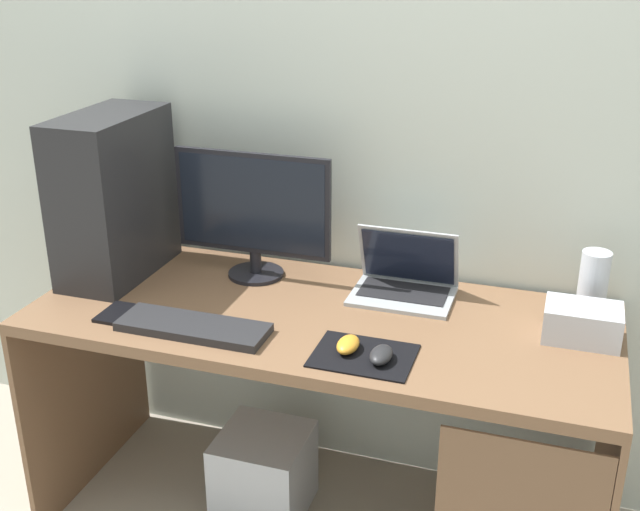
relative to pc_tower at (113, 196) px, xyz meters
The scene contains 13 objects.
wall_back 0.82m from the pc_tower, 23.00° to the left, with size 4.00×0.05×2.60m.
desk 0.83m from the pc_tower, ahead, with size 1.67×0.69×0.74m.
pc_tower is the anchor object (origin of this frame).
monitor 0.44m from the pc_tower, 13.36° to the left, with size 0.50×0.18×0.40m.
laptop 0.94m from the pc_tower, ahead, with size 0.30×0.22×0.21m.
speaker 1.46m from the pc_tower, ahead, with size 0.08×0.08×0.19m, color #B7BCC6.
projector 1.43m from the pc_tower, ahead, with size 0.20×0.14×0.10m, color #B7BCC6.
keyboard 0.56m from the pc_tower, 36.01° to the right, with size 0.42×0.14×0.02m, color #232326.
mousepad 0.97m from the pc_tower, 17.85° to the right, with size 0.26×0.20×0.01m, color black.
mouse_left 0.92m from the pc_tower, 18.13° to the right, with size 0.06×0.10×0.03m, color orange.
mouse_right 1.01m from the pc_tower, 17.79° to the right, with size 0.06×0.10×0.03m, color #232326.
cell_phone 0.40m from the pc_tower, 61.80° to the right, with size 0.07×0.13×0.01m, color black.
subwoofer 1.01m from the pc_tower, ahead, with size 0.28×0.28×0.28m, color #B7BCC6.
Camera 1 is at (0.63, -1.93, 1.76)m, focal length 44.24 mm.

